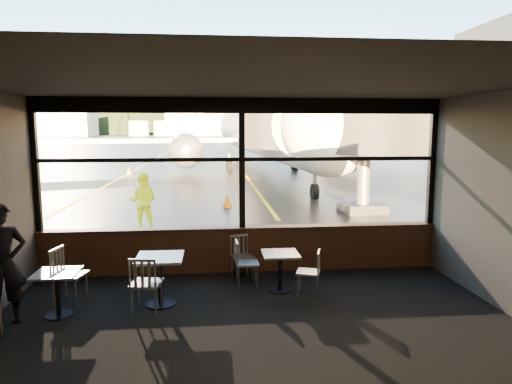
{
  "coord_description": "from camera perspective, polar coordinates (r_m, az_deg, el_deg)",
  "views": [
    {
      "loc": [
        -0.6,
        -9.04,
        2.9
      ],
      "look_at": [
        0.38,
        1.0,
        1.5
      ],
      "focal_mm": 32.0,
      "sensor_mm": 36.0,
      "label": 1
    }
  ],
  "objects": [
    {
      "name": "treeline",
      "position": [
        219.06,
        -5.47,
        8.7
      ],
      "size": [
        360.0,
        3.0,
        12.0
      ],
      "primitive_type": "cube",
      "color": "black",
      "rests_on": "ground_plane"
    },
    {
      "name": "ground_crew",
      "position": [
        13.52,
        -13.94,
        -1.12
      ],
      "size": [
        0.86,
        0.7,
        1.66
      ],
      "primitive_type": "imported",
      "rotation": [
        0.0,
        0.0,
        3.06
      ],
      "color": "#BFF219",
      "rests_on": "ground_plane"
    },
    {
      "name": "cafe_table_near",
      "position": [
        8.32,
        3.04,
        -9.94
      ],
      "size": [
        0.64,
        0.64,
        0.7
      ],
      "primitive_type": null,
      "color": "#A6A198",
      "rests_on": "carpet_floor"
    },
    {
      "name": "airliner",
      "position": [
        30.96,
        1.12,
        12.84
      ],
      "size": [
        32.31,
        38.01,
        11.11
      ],
      "primitive_type": null,
      "rotation": [
        0.0,
        0.0,
        0.06
      ],
      "color": "white",
      "rests_on": "ground_plane"
    },
    {
      "name": "cafe_table_left",
      "position": [
        7.88,
        -23.53,
        -11.64
      ],
      "size": [
        0.65,
        0.65,
        0.71
      ],
      "primitive_type": null,
      "color": "#A6A099",
      "rests_on": "carpet_floor"
    },
    {
      "name": "chair_near_w",
      "position": [
        8.49,
        -1.11,
        -8.96
      ],
      "size": [
        0.48,
        0.48,
        0.88
      ],
      "primitive_type": null,
      "rotation": [
        0.0,
        0.0,
        -1.56
      ],
      "color": "#ACA79B",
      "rests_on": "carpet_floor"
    },
    {
      "name": "ceiling",
      "position": [
        6.1,
        0.08,
        13.53
      ],
      "size": [
        8.0,
        6.0,
        0.04
      ],
      "primitive_type": "cube",
      "color": "#38332D",
      "rests_on": "ground"
    },
    {
      "name": "chair_near_n",
      "position": [
        9.01,
        -1.74,
        -8.11
      ],
      "size": [
        0.56,
        0.56,
        0.83
      ],
      "primitive_type": null,
      "rotation": [
        0.0,
        0.0,
        3.41
      ],
      "color": "beige",
      "rests_on": "carpet_floor"
    },
    {
      "name": "cone_wing",
      "position": [
        30.09,
        -15.62,
        2.55
      ],
      "size": [
        0.35,
        0.35,
        0.48
      ],
      "primitive_type": "cone",
      "color": "orange",
      "rests_on": "ground_plane"
    },
    {
      "name": "fuel_tank_c",
      "position": [
        191.27,
        -8.46,
        7.87
      ],
      "size": [
        8.0,
        8.0,
        6.0
      ],
      "primitive_type": "cylinder",
      "color": "silver",
      "rests_on": "ground_plane"
    },
    {
      "name": "carpet_floor",
      "position": [
        6.72,
        0.08,
        -17.58
      ],
      "size": [
        8.0,
        6.0,
        0.01
      ],
      "primitive_type": "cube",
      "color": "black",
      "rests_on": "ground"
    },
    {
      "name": "hangar_left",
      "position": [
        201.39,
        -25.98,
        7.88
      ],
      "size": [
        45.0,
        18.0,
        11.0
      ],
      "primitive_type": null,
      "color": "silver",
      "rests_on": "ground_plane"
    },
    {
      "name": "chair_mid_s",
      "position": [
        7.51,
        -13.52,
        -11.13
      ],
      "size": [
        0.59,
        0.59,
        0.96
      ],
      "primitive_type": null,
      "rotation": [
        0.0,
        0.0,
        -0.14
      ],
      "color": "#B2AEA1",
      "rests_on": "carpet_floor"
    },
    {
      "name": "window_header",
      "position": [
        9.07,
        -1.81,
        10.74
      ],
      "size": [
        8.0,
        0.18,
        0.3
      ],
      "primitive_type": "cube",
      "color": "black",
      "rests_on": "ground"
    },
    {
      "name": "window_transom",
      "position": [
        9.08,
        -1.79,
        4.11
      ],
      "size": [
        8.0,
        0.1,
        0.08
      ],
      "primitive_type": "cube",
      "color": "black",
      "rests_on": "ground"
    },
    {
      "name": "hangar_right",
      "position": [
        196.63,
        12.53,
        8.64
      ],
      "size": [
        50.0,
        20.0,
        12.0
      ],
      "primitive_type": null,
      "color": "silver",
      "rests_on": "ground_plane"
    },
    {
      "name": "mullion_right",
      "position": [
        10.14,
        21.13,
        3.41
      ],
      "size": [
        0.12,
        0.12,
        2.6
      ],
      "primitive_type": "cube",
      "color": "black",
      "rests_on": "ground"
    },
    {
      "name": "chair_mid_w",
      "position": [
        8.28,
        -22.24,
        -9.69
      ],
      "size": [
        0.62,
        0.62,
        0.96
      ],
      "primitive_type": null,
      "rotation": [
        0.0,
        0.0,
        -1.78
      ],
      "color": "#B9B3A7",
      "rests_on": "carpet_floor"
    },
    {
      "name": "cone_nose",
      "position": [
        17.0,
        -3.63,
        -1.08
      ],
      "size": [
        0.36,
        0.36,
        0.5
      ],
      "primitive_type": "cone",
      "color": "orange",
      "rests_on": "ground_plane"
    },
    {
      "name": "cafe_table_mid",
      "position": [
        7.82,
        -11.86,
        -10.81
      ],
      "size": [
        0.75,
        0.75,
        0.83
      ],
      "primitive_type": null,
      "color": "#A09B93",
      "rests_on": "carpet_floor"
    },
    {
      "name": "ground_plane",
      "position": [
        129.07,
        -5.33,
        6.61
      ],
      "size": [
        520.0,
        520.0,
        0.0
      ],
      "primitive_type": "plane",
      "color": "black",
      "rests_on": "ground"
    },
    {
      "name": "window_sill",
      "position": [
        9.38,
        -1.74,
        -7.24
      ],
      "size": [
        8.0,
        0.28,
        0.9
      ],
      "primitive_type": "cube",
      "color": "#4A2816",
      "rests_on": "ground"
    },
    {
      "name": "wall_back",
      "position": [
        3.3,
        5.33,
        -12.56
      ],
      "size": [
        8.0,
        0.04,
        3.5
      ],
      "primitive_type": "cube",
      "color": "#514A41",
      "rests_on": "ground"
    },
    {
      "name": "fuel_tank_b",
      "position": [
        192.02,
        -11.47,
        7.8
      ],
      "size": [
        8.0,
        8.0,
        6.0
      ],
      "primitive_type": "cylinder",
      "color": "silver",
      "rests_on": "ground_plane"
    },
    {
      "name": "hangar_mid",
      "position": [
        194.05,
        -5.45,
        8.51
      ],
      "size": [
        38.0,
        15.0,
        10.0
      ],
      "primitive_type": null,
      "color": "silver",
      "rests_on": "ground_plane"
    },
    {
      "name": "fuel_tank_a",
      "position": [
        193.29,
        -14.45,
        7.71
      ],
      "size": [
        8.0,
        8.0,
        6.0
      ],
      "primitive_type": "cylinder",
      "color": "silver",
      "rests_on": "ground_plane"
    },
    {
      "name": "mullion_centre",
      "position": [
        9.08,
        -1.78,
        3.48
      ],
      "size": [
        0.12,
        0.12,
        2.6
      ],
      "primitive_type": "cube",
      "color": "black",
      "rests_on": "ground"
    },
    {
      "name": "passenger",
      "position": [
        7.78,
        -29.13,
        -7.89
      ],
      "size": [
        0.8,
        0.7,
        1.84
      ],
      "primitive_type": "imported",
      "rotation": [
        0.0,
        0.0,
        0.49
      ],
      "color": "black",
      "rests_on": "carpet_floor"
    },
    {
      "name": "mullion_left",
      "position": [
        9.67,
        -25.88,
        2.95
      ],
      "size": [
        0.12,
        0.12,
        2.6
      ],
      "primitive_type": "cube",
      "color": "black",
      "rests_on": "ground"
    },
    {
      "name": "jet_bridge",
      "position": [
        15.14,
        10.6,
        6.09
      ],
      "size": [
        9.2,
        11.24,
        4.91
      ],
      "primitive_type": null,
      "color": "#29292B",
      "rests_on": "ground_plane"
    },
    {
      "name": "chair_near_e",
      "position": [
        8.15,
        6.55,
        -9.98
      ],
      "size": [
        0.56,
        0.56,
        0.81
      ],
      "primitive_type": null,
      "rotation": [
        0.0,
        0.0,
        1.25
      ],
      "color": "#B3ADA1",
      "rests_on": "carpet_floor"
    }
  ]
}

